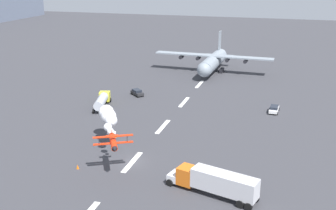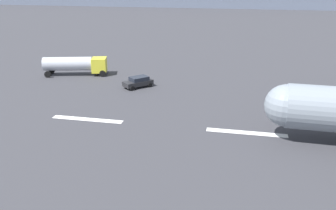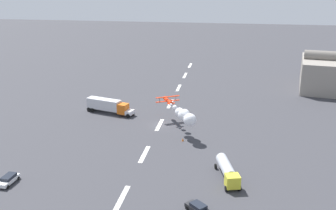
# 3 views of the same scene
# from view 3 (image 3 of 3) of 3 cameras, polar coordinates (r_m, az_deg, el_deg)

# --- Properties ---
(ground_plane) EXTENTS (440.00, 440.00, 0.00)m
(ground_plane) POSITION_cam_3_polar(r_m,az_deg,el_deg) (97.46, -1.24, -2.88)
(ground_plane) COLOR #38383D
(ground_plane) RESTS_ON ground
(runway_stripe_0) EXTENTS (8.00, 0.90, 0.01)m
(runway_stripe_0) POSITION_cam_3_polar(r_m,az_deg,el_deg) (162.25, 3.21, 5.73)
(runway_stripe_0) COLOR white
(runway_stripe_0) RESTS_ON ground
(runway_stripe_1) EXTENTS (8.00, 0.90, 0.01)m
(runway_stripe_1) POSITION_cam_3_polar(r_m,az_deg,el_deg) (145.77, 2.46, 4.30)
(runway_stripe_1) COLOR white
(runway_stripe_1) RESTS_ON ground
(runway_stripe_2) EXTENTS (8.00, 0.90, 0.01)m
(runway_stripe_2) POSITION_cam_3_polar(r_m,az_deg,el_deg) (129.42, 1.54, 2.50)
(runway_stripe_2) COLOR white
(runway_stripe_2) RESTS_ON ground
(runway_stripe_3) EXTENTS (8.00, 0.90, 0.01)m
(runway_stripe_3) POSITION_cam_3_polar(r_m,az_deg,el_deg) (113.28, 0.35, 0.19)
(runway_stripe_3) COLOR white
(runway_stripe_3) RESTS_ON ground
(runway_stripe_4) EXTENTS (8.00, 0.90, 0.01)m
(runway_stripe_4) POSITION_cam_3_polar(r_m,az_deg,el_deg) (97.46, -1.24, -2.88)
(runway_stripe_4) COLOR white
(runway_stripe_4) RESTS_ON ground
(runway_stripe_5) EXTENTS (8.00, 0.90, 0.01)m
(runway_stripe_5) POSITION_cam_3_polar(r_m,az_deg,el_deg) (82.12, -3.43, -7.12)
(runway_stripe_5) COLOR white
(runway_stripe_5) RESTS_ON ground
(runway_stripe_6) EXTENTS (8.00, 0.90, 0.01)m
(runway_stripe_6) POSITION_cam_3_polar(r_m,az_deg,el_deg) (67.61, -6.69, -13.21)
(runway_stripe_6) COLOR white
(runway_stripe_6) RESTS_ON ground
(stunt_biplane_red) EXTENTS (17.16, 11.32, 3.00)m
(stunt_biplane_red) POSITION_cam_3_polar(r_m,az_deg,el_deg) (89.68, 2.19, -1.34)
(stunt_biplane_red) COLOR red
(semi_truck_orange) EXTENTS (6.36, 13.68, 3.70)m
(semi_truck_orange) POSITION_cam_3_polar(r_m,az_deg,el_deg) (106.28, -8.59, -0.06)
(semi_truck_orange) COLOR silver
(semi_truck_orange) RESTS_ON ground
(fuel_tanker_truck) EXTENTS (9.96, 5.06, 2.90)m
(fuel_tanker_truck) POSITION_cam_3_polar(r_m,az_deg,el_deg) (72.66, 8.58, -9.33)
(fuel_tanker_truck) COLOR yellow
(fuel_tanker_truck) RESTS_ON ground
(followme_car_yellow) EXTENTS (4.62, 2.24, 1.52)m
(followme_car_yellow) POSITION_cam_3_polar(r_m,az_deg,el_deg) (76.38, -22.05, -9.92)
(followme_car_yellow) COLOR white
(followme_car_yellow) RESTS_ON ground
(airport_staff_sedan) EXTENTS (4.10, 4.24, 1.52)m
(airport_staff_sedan) POSITION_cam_3_polar(r_m,az_deg,el_deg) (63.46, 4.30, -14.57)
(airport_staff_sedan) COLOR #262628
(airport_staff_sedan) RESTS_ON ground
(hangar_building) EXTENTS (23.01, 18.22, 12.46)m
(hangar_building) POSITION_cam_3_polar(r_m,az_deg,el_deg) (136.24, 21.88, 4.24)
(hangar_building) COLOR gray
(hangar_building) RESTS_ON ground
(traffic_cone_near) EXTENTS (0.44, 0.44, 0.75)m
(traffic_cone_near) POSITION_cam_3_polar(r_m,az_deg,el_deg) (100.77, 3.46, -1.96)
(traffic_cone_near) COLOR orange
(traffic_cone_near) RESTS_ON ground
(traffic_cone_far) EXTENTS (0.44, 0.44, 0.75)m
(traffic_cone_far) POSITION_cam_3_polar(r_m,az_deg,el_deg) (88.07, 2.15, -5.01)
(traffic_cone_far) COLOR orange
(traffic_cone_far) RESTS_ON ground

